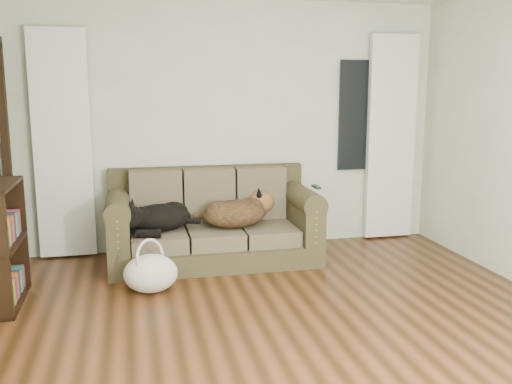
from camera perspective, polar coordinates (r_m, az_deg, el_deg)
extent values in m
plane|color=black|center=(4.01, 4.08, -14.92)|extent=(5.00, 5.00, 0.00)
cube|color=beige|center=(6.07, -2.54, 6.57)|extent=(4.50, 0.04, 2.60)
cube|color=silver|center=(5.95, -18.78, 4.48)|extent=(0.55, 0.08, 2.25)
cube|color=silver|center=(6.57, 13.33, 5.29)|extent=(0.55, 0.08, 2.25)
cube|color=black|center=(6.45, 10.40, 7.54)|extent=(0.50, 0.03, 1.20)
cube|color=black|center=(5.67, -24.13, 2.83)|extent=(0.07, 0.60, 2.10)
cube|color=#363420|center=(5.64, -4.30, -2.50)|extent=(2.02, 0.87, 0.83)
ellipsoid|color=black|center=(5.54, -9.97, -2.56)|extent=(0.70, 0.56, 0.27)
ellipsoid|color=black|center=(5.66, -1.85, -2.02)|extent=(0.73, 0.56, 0.30)
cube|color=black|center=(5.72, 6.04, 0.51)|extent=(0.05, 0.16, 0.02)
ellipsoid|color=silver|center=(4.94, -10.49, -8.07)|extent=(0.55, 0.50, 0.33)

